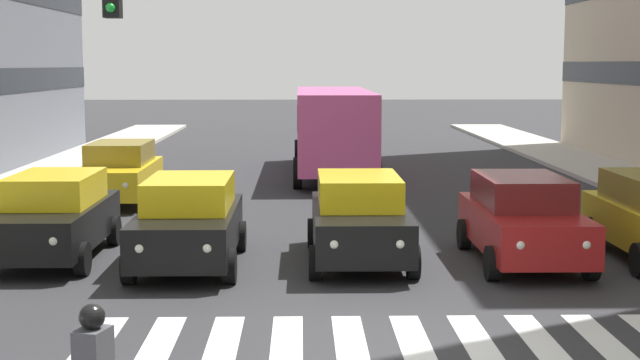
% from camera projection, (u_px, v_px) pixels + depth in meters
% --- Properties ---
extents(ground_plane, '(180.00, 180.00, 0.00)m').
position_uv_depth(ground_plane, '(382.00, 343.00, 12.90)').
color(ground_plane, '#2D2D30').
extents(crosswalk_markings, '(8.55, 2.80, 0.01)m').
position_uv_depth(crosswalk_markings, '(382.00, 343.00, 12.90)').
color(crosswalk_markings, silver).
rests_on(crosswalk_markings, ground_plane).
extents(car_1, '(2.02, 4.44, 1.72)m').
position_uv_depth(car_1, '(523.00, 219.00, 18.04)').
color(car_1, maroon).
rests_on(car_1, ground_plane).
extents(car_2, '(2.02, 4.44, 1.72)m').
position_uv_depth(car_2, '(359.00, 218.00, 18.11)').
color(car_2, black).
rests_on(car_2, ground_plane).
extents(car_3, '(2.02, 4.44, 1.72)m').
position_uv_depth(car_3, '(189.00, 221.00, 17.75)').
color(car_3, black).
rests_on(car_3, ground_plane).
extents(car_4, '(2.02, 4.44, 1.72)m').
position_uv_depth(car_4, '(54.00, 216.00, 18.37)').
color(car_4, black).
rests_on(car_4, ground_plane).
extents(car_row2_0, '(2.02, 4.44, 1.72)m').
position_uv_depth(car_row2_0, '(120.00, 172.00, 25.88)').
color(car_row2_0, gold).
rests_on(car_row2_0, ground_plane).
extents(bus_behind_traffic, '(2.78, 10.50, 3.00)m').
position_uv_depth(bus_behind_traffic, '(333.00, 123.00, 32.38)').
color(bus_behind_traffic, '#DB5193').
rests_on(bus_behind_traffic, ground_plane).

